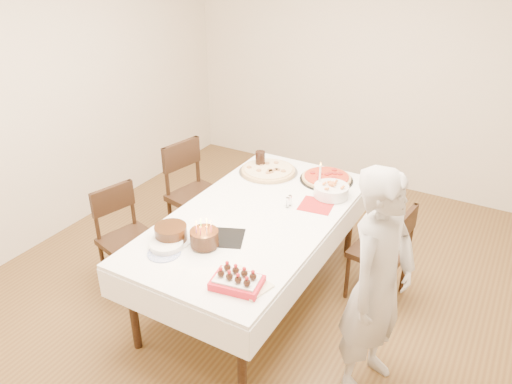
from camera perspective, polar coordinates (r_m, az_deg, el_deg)
The scene contains 22 objects.
floor at distance 4.19m, azimuth 0.99°, elevation -11.74°, with size 5.00×5.00×0.00m, color #55391D.
wall_back at distance 5.71m, azimuth 13.72°, elevation 13.69°, with size 4.50×0.04×2.70m, color beige.
wall_left at distance 4.92m, azimuth -22.84°, elevation 10.12°, with size 0.04×5.00×2.70m, color beige.
dining_table at distance 3.99m, azimuth 0.00°, elevation -7.27°, with size 1.14×2.14×0.75m, color white.
chair_right_savory at distance 4.06m, azimuth 13.86°, elevation -6.62°, with size 0.43×0.43×0.85m, color black, non-canonical shape.
chair_left_savory at distance 4.60m, azimuth -6.51°, elevation -0.58°, with size 0.51×0.51×0.99m, color black, non-canonical shape.
chair_left_dessert at distance 4.16m, azimuth -14.18°, elevation -5.53°, with size 0.45×0.45×0.88m, color black, non-canonical shape.
person at distance 3.13m, azimuth 13.74°, elevation -10.36°, with size 0.56×0.37×1.55m, color #B7B2AD.
pizza_white at distance 4.43m, azimuth 1.41°, elevation 2.48°, with size 0.52×0.52×0.04m, color beige.
pizza_pepperoni at distance 4.33m, azimuth 8.05°, elevation 1.59°, with size 0.46×0.46×0.04m, color red.
red_placemat at distance 3.94m, azimuth 6.93°, elevation -1.53°, with size 0.25×0.25×0.01m, color #B21E1E.
pasta_bowl at distance 4.06m, azimuth 8.59°, elevation 0.15°, with size 0.28×0.28×0.09m, color white.
taper_candle at distance 4.08m, azimuth 7.31°, elevation 1.69°, with size 0.06×0.06×0.27m, color white.
shaker_pair at distance 3.87m, azimuth 3.63°, elevation -1.21°, with size 0.07×0.07×0.09m, color white, non-canonical shape.
cola_glass at distance 4.50m, azimuth 0.48°, elevation 3.69°, with size 0.09×0.09×0.16m, color black.
layer_cake at distance 3.50m, azimuth -9.69°, elevation -4.68°, with size 0.29×0.29×0.11m, color black.
cake_board at distance 3.52m, azimuth -3.54°, elevation -5.26°, with size 0.26×0.26×0.01m, color black.
birthday_cake at distance 3.39m, azimuth -5.96°, elevation -4.76°, with size 0.19×0.19×0.18m, color #311B0D.
strawberry_box at distance 3.05m, azimuth -2.18°, elevation -10.15°, with size 0.30×0.20×0.08m, color red, non-canonical shape.
box_lid at distance 3.10m, azimuth -1.20°, elevation -10.40°, with size 0.30×0.20×0.02m, color beige.
plate_stack at distance 3.45m, azimuth -10.20°, elevation -5.97°, with size 0.23×0.23×0.05m, color white.
china_plate at distance 3.40m, azimuth -10.45°, elevation -6.86°, with size 0.22×0.22×0.01m, color white.
Camera 1 is at (1.55, -2.84, 2.66)m, focal length 35.00 mm.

